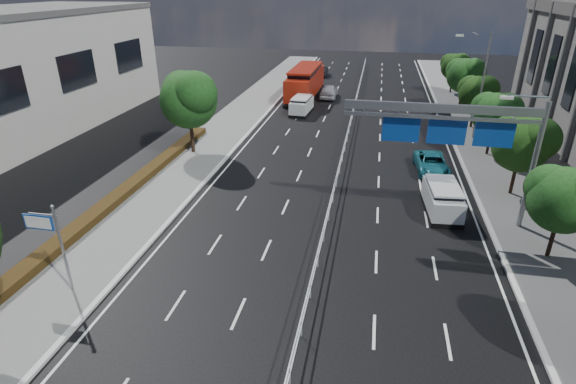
# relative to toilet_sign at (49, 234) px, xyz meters

# --- Properties ---
(ground) EXTENTS (160.00, 160.00, 0.00)m
(ground) POSITION_rel_toilet_sign_xyz_m (10.95, 0.00, -2.94)
(ground) COLOR black
(ground) RESTS_ON ground
(sidewalk_near) EXTENTS (5.00, 140.00, 0.14)m
(sidewalk_near) POSITION_rel_toilet_sign_xyz_m (-0.55, 0.00, -2.87)
(sidewalk_near) COLOR slate
(sidewalk_near) RESTS_ON ground
(kerb_near) EXTENTS (0.25, 140.00, 0.15)m
(kerb_near) POSITION_rel_toilet_sign_xyz_m (1.95, 0.00, -2.87)
(kerb_near) COLOR silver
(kerb_near) RESTS_ON ground
(kerb_far) EXTENTS (0.25, 140.00, 0.15)m
(kerb_far) POSITION_rel_toilet_sign_xyz_m (19.95, 0.00, -2.87)
(kerb_far) COLOR silver
(kerb_far) RESTS_ON ground
(median_fence) EXTENTS (0.05, 85.00, 1.02)m
(median_fence) POSITION_rel_toilet_sign_xyz_m (10.95, 22.50, -2.42)
(median_fence) COLOR silver
(median_fence) RESTS_ON ground
(hedge_near) EXTENTS (1.00, 36.00, 0.44)m
(hedge_near) POSITION_rel_toilet_sign_xyz_m (-2.35, 5.00, -2.58)
(hedge_near) COLOR black
(hedge_near) RESTS_ON sidewalk_near
(toilet_sign) EXTENTS (1.62, 0.18, 4.34)m
(toilet_sign) POSITION_rel_toilet_sign_xyz_m (0.00, 0.00, 0.00)
(toilet_sign) COLOR gray
(toilet_sign) RESTS_ON ground
(overhead_gantry) EXTENTS (10.24, 0.38, 7.45)m
(overhead_gantry) POSITION_rel_toilet_sign_xyz_m (17.69, 10.05, 2.66)
(overhead_gantry) COLOR gray
(overhead_gantry) RESTS_ON ground
(streetlight_far) EXTENTS (2.78, 2.40, 9.00)m
(streetlight_far) POSITION_rel_toilet_sign_xyz_m (21.46, 26.00, 2.27)
(streetlight_far) COLOR gray
(streetlight_far) RESTS_ON ground
(near_tree_back) EXTENTS (4.84, 4.51, 6.69)m
(near_tree_back) POSITION_rel_toilet_sign_xyz_m (-0.99, 17.97, 1.67)
(near_tree_back) COLOR black
(near_tree_back) RESTS_ON ground
(far_tree_c) EXTENTS (3.52, 3.28, 4.94)m
(far_tree_c) POSITION_rel_toilet_sign_xyz_m (22.20, 6.98, 0.48)
(far_tree_c) COLOR black
(far_tree_c) RESTS_ON ground
(far_tree_d) EXTENTS (3.85, 3.59, 5.34)m
(far_tree_d) POSITION_rel_toilet_sign_xyz_m (22.20, 14.48, 0.74)
(far_tree_d) COLOR black
(far_tree_d) RESTS_ON ground
(far_tree_e) EXTENTS (3.63, 3.38, 5.13)m
(far_tree_e) POSITION_rel_toilet_sign_xyz_m (22.20, 21.98, 0.61)
(far_tree_e) COLOR black
(far_tree_e) RESTS_ON ground
(far_tree_f) EXTENTS (3.52, 3.28, 5.02)m
(far_tree_f) POSITION_rel_toilet_sign_xyz_m (22.20, 29.48, 0.55)
(far_tree_f) COLOR black
(far_tree_f) RESTS_ON ground
(far_tree_g) EXTENTS (3.96, 3.69, 5.45)m
(far_tree_g) POSITION_rel_toilet_sign_xyz_m (22.20, 36.98, 0.81)
(far_tree_g) COLOR black
(far_tree_g) RESTS_ON ground
(far_tree_h) EXTENTS (3.41, 3.18, 4.91)m
(far_tree_h) POSITION_rel_toilet_sign_xyz_m (22.20, 44.48, 0.48)
(far_tree_h) COLOR black
(far_tree_h) RESTS_ON ground
(white_minivan) EXTENTS (2.07, 4.21, 1.78)m
(white_minivan) POSITION_rel_toilet_sign_xyz_m (5.55, 31.58, -2.07)
(white_minivan) COLOR black
(white_minivan) RESTS_ON ground
(red_bus) EXTENTS (3.10, 11.97, 3.56)m
(red_bus) POSITION_rel_toilet_sign_xyz_m (4.73, 39.10, -1.09)
(red_bus) COLOR black
(red_bus) RESTS_ON ground
(near_car_silver) EXTENTS (1.93, 4.70, 1.60)m
(near_car_silver) POSITION_rel_toilet_sign_xyz_m (7.59, 39.20, -2.15)
(near_car_silver) COLOR #B0B1B8
(near_car_silver) RESTS_ON ground
(near_car_dark) EXTENTS (1.42, 4.03, 1.33)m
(near_car_dark) POSITION_rel_toilet_sign_xyz_m (5.03, 53.08, -2.28)
(near_car_dark) COLOR black
(near_car_dark) RESTS_ON ground
(silver_minivan) EXTENTS (2.12, 4.39, 1.77)m
(silver_minivan) POSITION_rel_toilet_sign_xyz_m (17.45, 11.17, -2.07)
(silver_minivan) COLOR black
(silver_minivan) RESTS_ON ground
(parked_car_teal) EXTENTS (2.49, 4.80, 1.29)m
(parked_car_teal) POSITION_rel_toilet_sign_xyz_m (17.45, 17.58, -2.30)
(parked_car_teal) COLOR #196674
(parked_car_teal) RESTS_ON ground
(parked_car_dark) EXTENTS (2.68, 5.75, 1.63)m
(parked_car_dark) POSITION_rel_toilet_sign_xyz_m (19.25, 27.72, -2.13)
(parked_car_dark) COLOR black
(parked_car_dark) RESTS_ON ground
(pedestrian_a) EXTENTS (0.69, 0.54, 1.67)m
(pedestrian_a) POSITION_rel_toilet_sign_xyz_m (23.41, 18.36, -1.97)
(pedestrian_a) COLOR gray
(pedestrian_a) RESTS_ON sidewalk_far
(pedestrian_b) EXTENTS (1.06, 0.89, 1.91)m
(pedestrian_b) POSITION_rel_toilet_sign_xyz_m (24.35, 24.07, -1.85)
(pedestrian_b) COLOR gray
(pedestrian_b) RESTS_ON sidewalk_far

